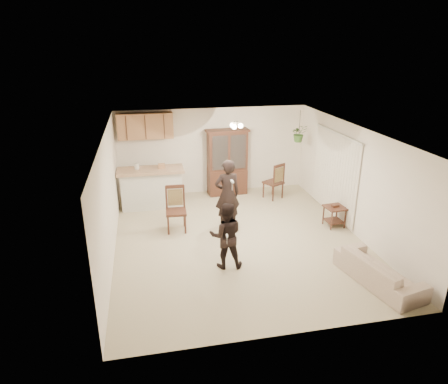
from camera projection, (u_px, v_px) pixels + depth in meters
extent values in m
plane|color=#BEAF8F|center=(238.00, 239.00, 9.16)|extent=(6.50, 6.50, 0.00)
cube|color=white|center=(240.00, 132.00, 8.28)|extent=(5.50, 6.50, 0.02)
cube|color=white|center=(213.00, 151.00, 11.70)|extent=(5.50, 0.02, 2.50)
cube|color=white|center=(291.00, 265.00, 5.74)|extent=(5.50, 0.02, 2.50)
cube|color=white|center=(109.00, 198.00, 8.21)|extent=(0.02, 6.50, 2.50)
cube|color=white|center=(354.00, 180.00, 9.23)|extent=(0.02, 6.50, 2.50)
cube|color=silver|center=(152.00, 190.00, 10.79)|extent=(1.60, 0.55, 1.00)
cube|color=tan|center=(150.00, 170.00, 10.60)|extent=(1.75, 0.70, 0.08)
cube|color=#9B6743|center=(145.00, 126.00, 10.88)|extent=(1.50, 0.34, 0.70)
imported|color=#275421|center=(299.00, 133.00, 11.14)|extent=(0.43, 0.37, 0.48)
cylinder|color=black|center=(300.00, 122.00, 11.02)|extent=(0.01, 0.01, 0.65)
imported|color=beige|center=(380.00, 266.00, 7.40)|extent=(1.10, 1.98, 0.73)
imported|color=black|center=(227.00, 192.00, 9.50)|extent=(0.68, 0.48, 1.80)
imported|color=black|center=(226.00, 236.00, 7.84)|extent=(0.72, 0.60, 1.35)
cube|color=#3D1F16|center=(227.00, 181.00, 11.81)|extent=(1.15, 0.51, 0.75)
cube|color=#3D1F16|center=(227.00, 151.00, 11.47)|extent=(1.15, 0.45, 1.13)
cube|color=silver|center=(227.00, 151.00, 11.47)|extent=(0.98, 0.07, 0.99)
cube|color=#3D1F16|center=(227.00, 131.00, 11.27)|extent=(1.24, 0.53, 0.06)
cube|color=#3D1F16|center=(335.00, 207.00, 9.65)|extent=(0.51, 0.51, 0.04)
cube|color=#3D1F16|center=(334.00, 221.00, 9.78)|extent=(0.43, 0.43, 0.03)
cube|color=#3D1F16|center=(335.00, 206.00, 9.64)|extent=(0.18, 0.13, 0.06)
cube|color=#3D1F16|center=(176.00, 212.00, 9.44)|extent=(0.50, 0.50, 0.05)
cube|color=#A38551|center=(176.00, 201.00, 9.33)|extent=(0.36, 0.06, 0.42)
cube|color=#3D1F16|center=(175.00, 190.00, 9.24)|extent=(0.44, 0.06, 0.08)
cube|color=#3D1F16|center=(224.00, 181.00, 11.77)|extent=(0.52, 0.52, 0.04)
cube|color=#A38551|center=(224.00, 173.00, 11.69)|extent=(0.30, 0.13, 0.36)
cube|color=#3D1F16|center=(224.00, 165.00, 11.60)|extent=(0.36, 0.15, 0.07)
cube|color=#3D1F16|center=(273.00, 183.00, 11.43)|extent=(0.63, 0.63, 0.05)
cube|color=#A38551|center=(274.00, 173.00, 11.33)|extent=(0.32, 0.20, 0.41)
cube|color=#3D1F16|center=(274.00, 164.00, 11.24)|extent=(0.40, 0.24, 0.08)
cube|color=white|center=(232.00, 181.00, 9.00)|extent=(0.06, 0.15, 0.05)
cube|color=white|center=(227.00, 236.00, 7.49)|extent=(0.05, 0.12, 0.04)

